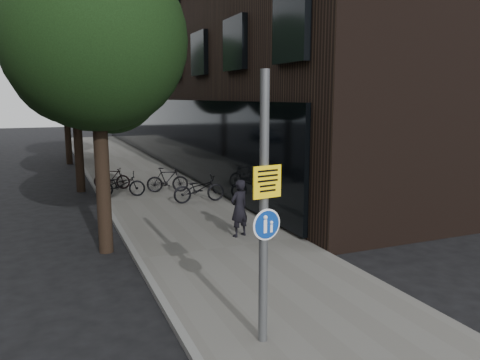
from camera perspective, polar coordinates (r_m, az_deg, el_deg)
ground at (r=9.30m, az=4.37°, el=-15.00°), size 120.00×120.00×0.00m
sidewalk at (r=18.38m, az=-9.22°, el=-2.24°), size 4.50×60.00×0.12m
curb_edge at (r=18.01m, az=-16.20°, el=-2.76°), size 0.15×60.00×0.13m
building_right_dark_brick at (r=32.37m, az=0.08°, el=19.06°), size 12.00×40.00×18.00m
street_tree_near at (r=12.26m, az=-16.90°, el=15.13°), size 4.40×4.40×7.50m
street_tree_mid at (r=20.70m, az=-19.43°, el=12.76°), size 5.00×5.00×7.80m
street_tree_far at (r=29.68m, az=-20.52°, el=11.71°), size 5.00×5.00×7.80m
signpost at (r=7.10m, az=2.91°, el=-3.68°), size 0.49×0.14×4.22m
pedestrian at (r=12.91m, az=-0.09°, el=-3.45°), size 0.68×0.55×1.60m
parked_bike_facade_near at (r=17.23m, az=-5.01°, el=-1.06°), size 1.93×0.70×1.01m
parked_bike_facade_far at (r=19.23m, az=-8.83°, el=0.03°), size 1.75×0.87×1.01m
parked_bike_curb_near at (r=18.69m, az=-14.32°, el=-0.53°), size 1.92×0.94×0.96m
parked_bike_curb_far at (r=20.38m, az=-15.37°, el=0.24°), size 1.59×1.03×0.93m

